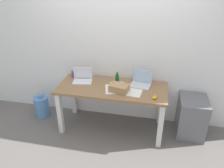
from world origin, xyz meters
TOP-DOWN VIEW (x-y plane):
  - ground_plane at (0.00, 0.00)m, footprint 8.00×8.00m
  - back_wall at (0.00, 0.40)m, footprint 5.20×0.08m
  - desk at (0.00, 0.00)m, footprint 1.61×0.69m
  - laptop_left at (-0.49, 0.09)m, footprint 0.33×0.26m
  - laptop_right at (0.41, 0.15)m, footprint 0.33×0.27m
  - beer_bottle at (0.06, 0.08)m, footprint 0.06×0.06m
  - computer_mouse at (0.63, -0.20)m, footprint 0.10×0.12m
  - cardboard_box at (0.12, -0.11)m, footprint 0.29×0.23m
  - coffee_mug at (-0.69, 0.24)m, footprint 0.08×0.08m
  - paper_sheet_near_back at (0.08, 0.04)m, footprint 0.29×0.35m
  - paper_sheet_center at (0.02, -0.06)m, footprint 0.28×0.34m
  - paper_sheet_front_right at (0.34, -0.08)m, footprint 0.24×0.32m
  - water_cooler_jug at (-1.25, 0.06)m, footprint 0.24×0.24m
  - filing_cabinet at (1.21, 0.11)m, footprint 0.40×0.48m

SIDE VIEW (x-z plane):
  - ground_plane at x=0.00m, z-range 0.00..0.00m
  - water_cooler_jug at x=-1.25m, z-range -0.02..0.40m
  - filing_cabinet at x=1.21m, z-range 0.00..0.61m
  - desk at x=0.00m, z-range 0.26..1.00m
  - paper_sheet_near_back at x=0.08m, z-range 0.74..0.74m
  - paper_sheet_center at x=0.02m, z-range 0.74..0.74m
  - paper_sheet_front_right at x=0.34m, z-range 0.74..0.74m
  - computer_mouse at x=0.63m, z-range 0.74..0.77m
  - coffee_mug at x=-0.69m, z-range 0.74..0.83m
  - laptop_left at x=-0.49m, z-range 0.68..0.89m
  - laptop_right at x=0.41m, z-range 0.67..0.90m
  - cardboard_box at x=0.12m, z-range 0.74..0.84m
  - beer_bottle at x=0.06m, z-range 0.71..0.94m
  - back_wall at x=0.00m, z-range 0.00..2.60m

